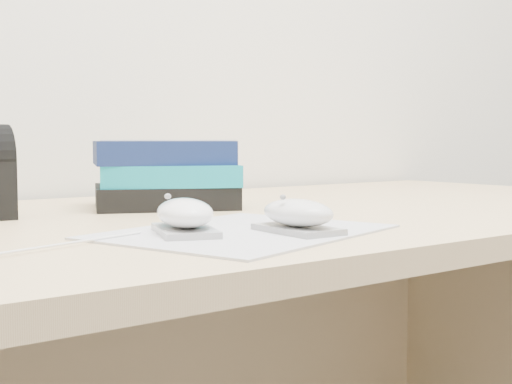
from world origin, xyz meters
TOP-DOWN VIEW (x-y plane):
  - desk at (0.00, 1.64)m, footprint 1.60×0.80m
  - mousepad at (-0.19, 1.37)m, footprint 0.38×0.33m
  - mouse_rear at (-0.26, 1.39)m, footprint 0.10×0.13m
  - mouse_front at (-0.15, 1.33)m, footprint 0.06×0.11m
  - usb_cable at (-0.40, 1.39)m, footprint 0.19×0.06m
  - book_stack at (-0.11, 1.71)m, footprint 0.27×0.25m

SIDE VIEW (x-z plane):
  - desk at x=0.00m, z-range 0.13..0.86m
  - mousepad at x=-0.19m, z-range 0.73..0.73m
  - usb_cable at x=-0.40m, z-range 0.73..0.74m
  - mouse_front at x=-0.15m, z-range 0.73..0.77m
  - mouse_rear at x=-0.26m, z-range 0.73..0.78m
  - book_stack at x=-0.11m, z-range 0.73..0.84m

